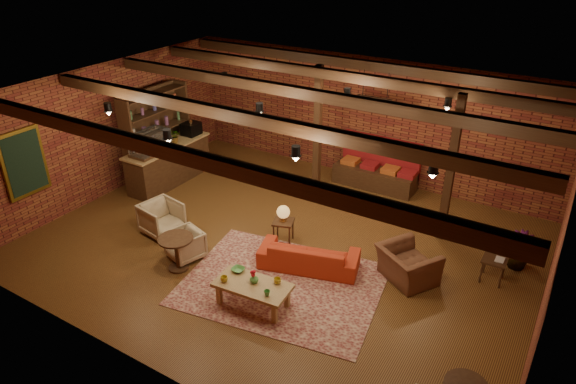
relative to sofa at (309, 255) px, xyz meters
The scene contains 27 objects.
floor 1.05m from the sofa, 153.32° to the left, with size 10.00×10.00×0.00m, color #381C0E.
ceiling 3.08m from the sofa, 153.32° to the left, with size 10.00×8.00×0.02m, color black.
wall_back 4.73m from the sofa, 101.42° to the left, with size 10.00×0.02×3.20m, color maroon.
wall_front 3.89m from the sofa, 104.22° to the right, with size 10.00×0.02×3.20m, color maroon.
wall_left 6.06m from the sofa, behind, with size 0.02×8.00×3.20m, color maroon.
wall_right 4.33m from the sofa, ahead, with size 0.02×8.00×3.20m, color maroon.
ceiling_beams 2.97m from the sofa, 153.32° to the left, with size 9.80×6.40×0.22m, color black, non-canonical shape.
ceiling_pipe 3.41m from the sofa, 113.66° to the left, with size 0.12×0.12×9.60m, color black.
post_left 3.65m from the sofa, 116.16° to the left, with size 0.16×0.16×3.20m, color black.
post_right 3.37m from the sofa, 52.21° to the left, with size 0.16×0.16×3.20m, color black.
service_counter 5.23m from the sofa, 163.81° to the left, with size 0.80×2.50×1.60m, color black, non-canonical shape.
plant_counter 5.25m from the sofa, 161.37° to the left, with size 0.35×0.39×0.30m, color #337F33.
shelving_hutch 5.69m from the sofa, 163.97° to the left, with size 0.52×2.00×2.40m, color black, non-canonical shape.
chalkboard_menu 6.26m from the sofa, 162.41° to the right, with size 0.08×0.96×1.46m, color black.
banquette 4.02m from the sofa, 94.27° to the left, with size 2.10×0.70×1.00m, color maroon, non-canonical shape.
service_sign 4.12m from the sofa, 94.81° to the left, with size 0.86×0.06×0.30m, color #FF4219.
ceiling_spotlights 2.77m from the sofa, 153.32° to the left, with size 6.40×4.40×0.28m, color black, non-canonical shape.
rug 0.82m from the sofa, 101.33° to the right, with size 3.62×2.77×0.01m, color maroon.
sofa is the anchor object (origin of this frame).
coffee_table 1.55m from the sofa, 100.89° to the right, with size 1.39×0.77×0.71m.
side_table_lamp 1.11m from the sofa, 150.51° to the left, with size 0.53×0.53×0.87m.
round_table_left 2.58m from the sofa, 147.66° to the right, with size 0.67×0.67×0.70m.
armchair_a 3.42m from the sofa, behind, with size 0.77×0.72×0.79m, color beige.
armchair_b 2.51m from the sofa, 156.18° to the right, with size 0.65×0.61×0.67m, color beige.
armchair_right 1.89m from the sofa, 19.25° to the left, with size 1.02×0.66×0.89m, color brown.
side_table_book 3.49m from the sofa, 24.36° to the left, with size 0.45×0.45×0.51m.
plant_tall 4.20m from the sofa, 31.43° to the left, with size 1.32×1.32×2.36m, color #4C7F4C.
Camera 1 is at (4.90, -7.80, 5.99)m, focal length 32.00 mm.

